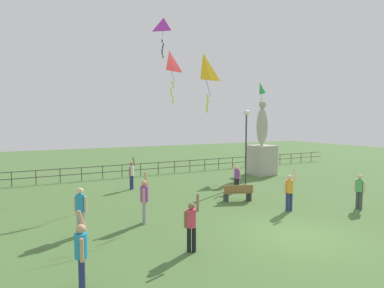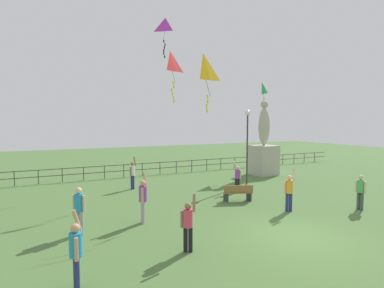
{
  "view_description": "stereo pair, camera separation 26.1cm",
  "coord_description": "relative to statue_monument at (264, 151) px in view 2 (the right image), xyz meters",
  "views": [
    {
      "loc": [
        -8.06,
        -7.49,
        4.02
      ],
      "look_at": [
        -1.14,
        6.05,
        2.9
      ],
      "focal_mm": 28.0,
      "sensor_mm": 36.0,
      "label": 1
    },
    {
      "loc": [
        -7.82,
        -7.61,
        4.02
      ],
      "look_at": [
        -1.14,
        6.05,
        2.9
      ],
      "focal_mm": 28.0,
      "sensor_mm": 36.0,
      "label": 2
    }
  ],
  "objects": [
    {
      "name": "person_1",
      "position": [
        -2.04,
        -9.25,
        -0.86
      ],
      "size": [
        0.3,
        0.49,
        1.61
      ],
      "color": "#3F4C47",
      "rests_on": "ground_plane"
    },
    {
      "name": "kite_3",
      "position": [
        0.64,
        1.13,
        4.87
      ],
      "size": [
        0.56,
        1.0,
        1.9
      ],
      "color": "#1EB759"
    },
    {
      "name": "person_7",
      "position": [
        -10.29,
        -0.48,
        -0.81
      ],
      "size": [
        0.46,
        0.39,
        1.93
      ],
      "color": "navy",
      "rests_on": "ground_plane"
    },
    {
      "name": "lamppost",
      "position": [
        -3.29,
        -2.36,
        1.67
      ],
      "size": [
        0.36,
        0.36,
        4.8
      ],
      "color": "#38383D",
      "rests_on": "ground_plane"
    },
    {
      "name": "kite_5",
      "position": [
        -6.72,
        3.16,
        9.15
      ],
      "size": [
        1.17,
        1.09,
        2.91
      ],
      "color": "#B22DB2"
    },
    {
      "name": "kite_4",
      "position": [
        -8.04,
        -1.06,
        5.71
      ],
      "size": [
        1.08,
        0.81,
        3.09
      ],
      "color": "red"
    },
    {
      "name": "person_4",
      "position": [
        -14.32,
        -10.54,
        -0.82
      ],
      "size": [
        0.33,
        0.49,
        1.91
      ],
      "color": "navy",
      "rests_on": "ground_plane"
    },
    {
      "name": "person_2",
      "position": [
        -11.02,
        -9.81,
        -0.87
      ],
      "size": [
        0.44,
        0.4,
        1.82
      ],
      "color": "black",
      "rests_on": "ground_plane"
    },
    {
      "name": "person_0",
      "position": [
        -5.0,
        -3.74,
        -0.9
      ],
      "size": [
        0.44,
        0.37,
        1.75
      ],
      "color": "black",
      "rests_on": "ground_plane"
    },
    {
      "name": "kite_2",
      "position": [
        -7.87,
        -4.89,
        4.76
      ],
      "size": [
        0.91,
        1.0,
        2.83
      ],
      "color": "yellow"
    },
    {
      "name": "ground_plane",
      "position": [
        -7.05,
        -10.35,
        -1.78
      ],
      "size": [
        80.0,
        80.0,
        0.0
      ],
      "primitive_type": "plane",
      "color": "#4C7038"
    },
    {
      "name": "person_3",
      "position": [
        -11.49,
        -6.6,
        -0.76
      ],
      "size": [
        0.41,
        0.5,
        2.03
      ],
      "color": "#99999E",
      "rests_on": "ground_plane"
    },
    {
      "name": "waterfront_railing",
      "position": [
        -7.29,
        3.65,
        -1.16
      ],
      "size": [
        36.05,
        0.06,
        0.95
      ],
      "color": "#4C4742",
      "rests_on": "ground_plane"
    },
    {
      "name": "person_6",
      "position": [
        -13.9,
        -6.84,
        -0.79
      ],
      "size": [
        0.41,
        0.38,
        1.72
      ],
      "color": "#99999E",
      "rests_on": "ground_plane"
    },
    {
      "name": "park_bench",
      "position": [
        -6.22,
        -5.57,
        -1.32
      ],
      "size": [
        1.55,
        0.9,
        0.85
      ],
      "color": "olive",
      "rests_on": "ground_plane"
    },
    {
      "name": "person_5",
      "position": [
        -5.14,
        -8.0,
        -0.81
      ],
      "size": [
        0.49,
        0.4,
        1.94
      ],
      "color": "navy",
      "rests_on": "ground_plane"
    },
    {
      "name": "statue_monument",
      "position": [
        0.0,
        0.0,
        0.0
      ],
      "size": [
        1.71,
        1.71,
        5.63
      ],
      "color": "#B2AD9E",
      "rests_on": "ground_plane"
    }
  ]
}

